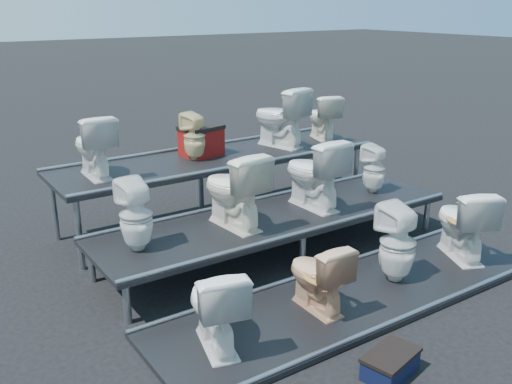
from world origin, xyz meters
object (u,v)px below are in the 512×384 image
toilet_9 (194,137)px  step_stool (390,365)px  toilet_1 (317,275)px  toilet_6 (313,173)px  toilet_2 (398,243)px  toilet_10 (280,117)px  toilet_5 (233,189)px  red_crate (201,142)px  toilet_8 (94,146)px  toilet_0 (215,305)px  toilet_11 (323,117)px  toilet_7 (374,169)px  toilet_3 (463,222)px  toilet_4 (136,215)px

toilet_9 → step_stool: toilet_9 is taller
toilet_1 → toilet_6: toilet_6 is taller
toilet_1 → toilet_2: (1.03, 0.00, 0.06)m
toilet_9 → toilet_10: bearing=163.6°
toilet_5 → toilet_10: bearing=-144.2°
step_stool → red_crate: bearing=70.0°
toilet_8 → step_stool: (1.01, -3.61, -1.14)m
toilet_2 → toilet_8: (-2.14, 2.60, 0.76)m
toilet_0 → toilet_6: size_ratio=0.89×
toilet_11 → step_stool: (-2.31, -3.61, -1.10)m
toilet_9 → toilet_5: bearing=63.1°
toilet_1 → toilet_11: size_ratio=1.04×
toilet_9 → toilet_10: size_ratio=0.74×
toilet_0 → toilet_6: toilet_6 is taller
red_crate → toilet_9: bearing=-150.8°
toilet_0 → toilet_11: size_ratio=1.14×
toilet_9 → toilet_0: bearing=48.4°
toilet_7 → step_stool: size_ratio=1.36×
toilet_2 → toilet_11: bearing=-113.0°
toilet_8 → step_stool: bearing=107.2°
toilet_3 → toilet_8: toilet_8 is taller
toilet_4 → toilet_5: toilet_5 is taller
toilet_4 → toilet_2: bearing=148.0°
toilet_2 → toilet_5: toilet_5 is taller
toilet_2 → step_stool: (-1.13, -1.01, -0.38)m
toilet_8 → toilet_10: (2.56, 0.00, 0.05)m
toilet_7 → toilet_8: bearing=-32.4°
toilet_3 → toilet_9: bearing=-29.2°
toilet_6 → toilet_0: bearing=31.5°
toilet_4 → toilet_8: bearing=-94.3°
toilet_9 → red_crate: bearing=-155.1°
toilet_6 → toilet_8: bearing=-32.5°
red_crate → toilet_1: bearing=-109.1°
toilet_2 → toilet_7: (0.95, 1.30, 0.30)m
toilet_3 → step_stool: 2.40m
toilet_0 → step_stool: size_ratio=1.64×
toilet_2 → toilet_4: 2.58m
toilet_7 → toilet_8: 3.38m
toilet_9 → toilet_8: bearing=-16.4°
red_crate → toilet_8: bearing=174.0°
toilet_4 → toilet_9: size_ratio=1.18×
toilet_4 → toilet_9: bearing=-137.1°
toilet_10 → step_stool: (-1.56, -3.61, -1.18)m
step_stool → toilet_10: bearing=53.2°
toilet_5 → toilet_10: (1.54, 1.30, 0.39)m
toilet_1 → toilet_5: bearing=-84.9°
toilet_7 → red_crate: (-1.64, 1.46, 0.26)m
toilet_1 → toilet_10: bearing=-117.8°
step_stool → toilet_5: bearing=76.1°
toilet_2 → toilet_8: bearing=-49.1°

